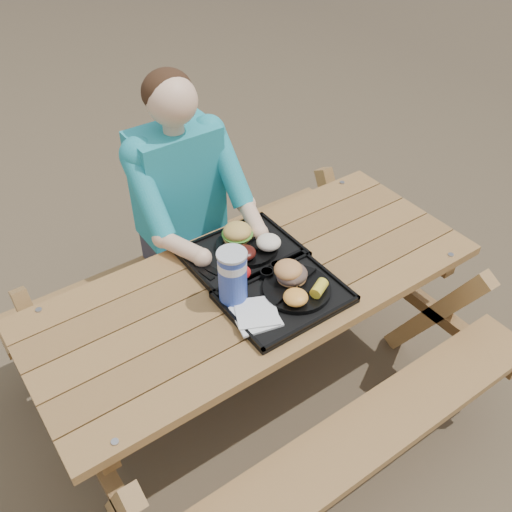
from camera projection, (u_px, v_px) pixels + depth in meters
ground at (256, 397)px, 2.72m from camera, size 60.00×60.00×0.00m
picnic_table at (256, 345)px, 2.47m from camera, size 1.80×1.49×0.75m
tray_near at (284, 298)px, 2.15m from camera, size 0.45×0.35×0.02m
tray_far at (243, 254)px, 2.34m from camera, size 0.45×0.35×0.02m
plate_near at (297, 289)px, 2.16m from camera, size 0.26×0.26×0.02m
plate_far at (247, 247)px, 2.35m from camera, size 0.26×0.26×0.02m
napkin_stack at (256, 316)px, 2.05m from camera, size 0.19×0.19×0.02m
soda_cup at (233, 278)px, 2.06m from camera, size 0.11×0.11×0.21m
condiment_bbq at (267, 274)px, 2.21m from camera, size 0.05×0.05×0.03m
condiment_mustard at (277, 267)px, 2.24m from camera, size 0.05×0.05×0.03m
sandwich at (292, 267)px, 2.15m from camera, size 0.12×0.12×0.12m
mac_cheese at (296, 297)px, 2.07m from camera, size 0.09×0.09×0.05m
corn_cob at (319, 288)px, 2.11m from camera, size 0.10×0.10×0.04m
cutlery_far at (203, 265)px, 2.27m from camera, size 0.08×0.17×0.01m
burger at (237, 228)px, 2.34m from camera, size 0.12×0.12×0.11m
baked_beans at (244, 253)px, 2.27m from camera, size 0.09×0.09×0.04m
potato_salad at (269, 242)px, 2.31m from camera, size 0.10×0.10×0.06m
diner at (184, 225)px, 2.70m from camera, size 0.48×0.84×1.28m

